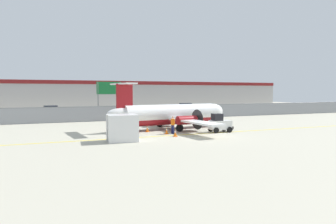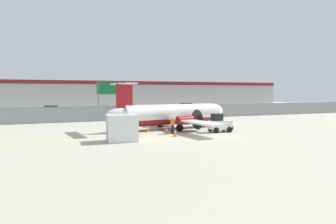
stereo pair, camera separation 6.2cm
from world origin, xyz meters
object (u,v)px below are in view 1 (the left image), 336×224
Objects in this scene: traffic_cone_near_left at (167,131)px; parked_car_1 at (112,111)px; traffic_cone_far_left at (175,133)px; parked_car_2 at (164,110)px; baggage_tug at (220,124)px; traffic_cone_near_right at (128,127)px; parked_car_0 at (50,110)px; highway_sign at (109,91)px; cargo_container at (122,128)px; ground_crew_worker at (173,124)px; parked_car_3 at (185,107)px; traffic_cone_far_right at (147,129)px; commuter_airplane at (173,114)px.

traffic_cone_near_left is 22.71m from parked_car_1.
traffic_cone_far_left is 25.72m from parked_car_2.
baggage_tug is at bearing 99.77° from parked_car_1.
traffic_cone_near_right is 21.50m from parked_car_2.
traffic_cone_near_left and traffic_cone_near_right have the same top height.
baggage_tug is at bearing 11.38° from traffic_cone_far_left.
parked_car_0 is at bearing -10.18° from parked_car_2.
parked_car_1 is 0.79× the size of highway_sign.
cargo_container is 7.03m from traffic_cone_near_right.
parked_car_2 is (8.22, 24.36, 0.58)m from traffic_cone_far_left.
parked_car_3 is at bearing -136.07° from ground_crew_worker.
parked_car_1 is at bearing 88.84° from traffic_cone_far_right.
parked_car_2 is (9.60, 20.38, 0.58)m from traffic_cone_far_right.
commuter_airplane is at bearing 132.04° from baggage_tug.
traffic_cone_far_right is at bearing -53.26° from traffic_cone_near_right.
cargo_container is (-10.39, -1.75, 0.24)m from baggage_tug.
traffic_cone_far_left is at bearing 55.42° from ground_crew_worker.
traffic_cone_near_right is 25.41m from parked_car_0.
ground_crew_worker is at bearing 27.98° from cargo_container.
parked_car_0 is at bearing 107.45° from traffic_cone_near_right.
traffic_cone_far_left is (0.13, -1.80, 0.00)m from traffic_cone_near_left.
traffic_cone_near_right is at bearing 115.58° from traffic_cone_far_left.
cargo_container is (-7.07, -5.89, -0.50)m from commuter_airplane.
parked_car_3 is (18.62, 25.67, 0.58)m from traffic_cone_near_right.
baggage_tug is 0.94× the size of cargo_container.
traffic_cone_far_right is 0.15× the size of parked_car_0.
cargo_container reaches higher than parked_car_3.
cargo_container reaches higher than parked_car_1.
commuter_airplane is at bearing 64.45° from parked_car_3.
ground_crew_worker is at bearing -51.39° from traffic_cone_near_right.
traffic_cone_near_right is (-3.34, 4.18, -0.64)m from ground_crew_worker.
highway_sign is at bearing 100.57° from commuter_airplane.
traffic_cone_near_left is 24.06m from parked_car_2.
parked_car_0 is 1.01× the size of parked_car_3.
commuter_airplane reaches higher than traffic_cone_near_left.
traffic_cone_far_left is 0.15× the size of parked_car_1.
parked_car_1 is (-2.98, 19.28, -0.71)m from commuter_airplane.
parked_car_0 is 0.78× the size of highway_sign.
cargo_container reaches higher than traffic_cone_near_left.
ground_crew_worker is 17.56m from highway_sign.
parked_car_3 is at bearing -162.22° from parked_car_1.
parked_car_3 is at bearing 61.92° from traffic_cone_near_left.
cargo_container is 0.59× the size of parked_car_0.
traffic_cone_near_right is at bearing -70.35° from ground_crew_worker.
baggage_tug reaches higher than traffic_cone_far_right.
parked_car_1 reaches higher than traffic_cone_near_right.
ground_crew_worker is 0.67× the size of cargo_container.
parked_car_3 is at bearing 58.16° from traffic_cone_far_right.
cargo_container reaches higher than ground_crew_worker.
traffic_cone_near_left is at bearing 86.84° from parked_car_1.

